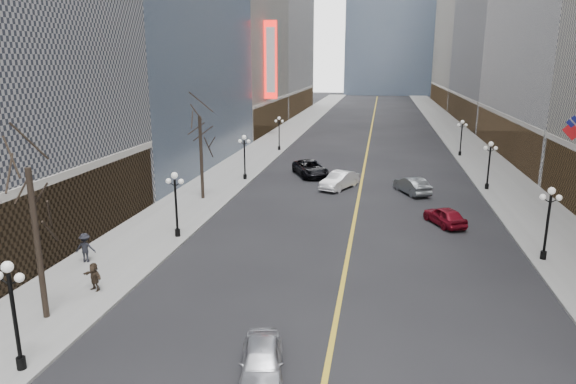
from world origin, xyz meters
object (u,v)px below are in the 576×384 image
at_px(streetlamp_west_1, 176,198).
at_px(car_nb_far, 310,168).
at_px(car_sb_mid, 445,216).
at_px(streetlamp_east_3, 462,134).
at_px(car_nb_near, 262,361).
at_px(streetlamp_west_2, 244,152).
at_px(streetlamp_east_2, 489,160).
at_px(car_nb_mid, 339,180).
at_px(streetlamp_west_0, 13,305).
at_px(streetlamp_east_1, 548,216).
at_px(car_sb_far, 412,185).
at_px(streetlamp_west_3, 279,130).

bearing_deg(streetlamp_west_1, car_nb_far, 73.50).
xyz_separation_m(car_nb_far, car_sb_mid, (12.17, -14.92, -0.12)).
distance_m(streetlamp_east_3, car_nb_near, 52.68).
distance_m(streetlamp_east_3, streetlamp_west_2, 29.68).
height_order(streetlamp_east_2, car_nb_mid, streetlamp_east_2).
height_order(streetlamp_west_0, car_nb_near, streetlamp_west_0).
xyz_separation_m(streetlamp_east_1, car_nb_near, (-14.22, -14.68, -2.19)).
height_order(streetlamp_east_3, car_sb_far, streetlamp_east_3).
bearing_deg(streetlamp_east_3, streetlamp_west_1, -123.25).
height_order(streetlamp_east_1, car_sb_far, streetlamp_east_1).
distance_m(streetlamp_west_1, car_nb_far, 22.29).
bearing_deg(car_nb_near, streetlamp_east_1, 34.53).
relative_size(streetlamp_east_1, car_nb_mid, 0.91).
height_order(streetlamp_east_3, car_nb_mid, streetlamp_east_3).
bearing_deg(car_sb_mid, streetlamp_west_0, 25.61).
distance_m(streetlamp_west_0, car_sb_mid, 29.09).
bearing_deg(car_nb_far, streetlamp_east_3, 15.91).
distance_m(car_nb_near, car_sb_mid, 22.92).
bearing_deg(streetlamp_east_2, streetlamp_west_0, -124.77).
bearing_deg(streetlamp_east_1, car_nb_mid, 130.42).
xyz_separation_m(streetlamp_east_1, streetlamp_east_2, (0.00, 18.00, 0.00)).
bearing_deg(car_sb_mid, car_sb_far, -103.01).
bearing_deg(streetlamp_west_3, streetlamp_west_2, -90.00).
bearing_deg(streetlamp_west_1, streetlamp_west_0, -90.00).
xyz_separation_m(streetlamp_west_3, car_sb_mid, (18.47, -29.64, -2.20)).
relative_size(streetlamp_east_1, car_sb_far, 0.97).
xyz_separation_m(streetlamp_east_2, streetlamp_west_1, (-23.60, -18.00, 0.00)).
distance_m(streetlamp_west_3, car_nb_near, 51.59).
bearing_deg(car_nb_near, streetlamp_west_2, 94.63).
bearing_deg(car_sb_far, car_nb_near, 51.95).
bearing_deg(streetlamp_east_1, car_sb_mid, 128.87).
bearing_deg(car_nb_far, streetlamp_east_1, -75.39).
bearing_deg(streetlamp_west_3, streetlamp_west_0, -90.00).
distance_m(streetlamp_west_0, car_sb_far, 35.69).
bearing_deg(streetlamp_west_3, streetlamp_east_1, -56.75).
xyz_separation_m(streetlamp_east_2, car_sb_mid, (-5.13, -11.64, -2.20)).
distance_m(streetlamp_east_1, car_nb_far, 27.50).
bearing_deg(streetlamp_west_2, car_sb_mid, -32.21).
height_order(streetlamp_east_1, streetlamp_east_3, same).
relative_size(car_nb_far, car_sb_mid, 1.44).
relative_size(car_nb_far, car_sb_far, 1.27).
bearing_deg(streetlamp_west_3, streetlamp_west_1, -90.00).
bearing_deg(streetlamp_west_2, car_sb_far, -8.44).
height_order(car_nb_near, car_sb_far, car_sb_far).
relative_size(streetlamp_west_0, streetlamp_west_2, 1.00).
xyz_separation_m(streetlamp_east_1, streetlamp_west_1, (-23.60, 0.00, 0.00)).
distance_m(streetlamp_west_3, car_sb_far, 26.40).
height_order(car_nb_near, car_nb_mid, car_nb_mid).
relative_size(streetlamp_west_2, car_sb_far, 0.97).
bearing_deg(car_nb_mid, streetlamp_west_2, -165.71).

